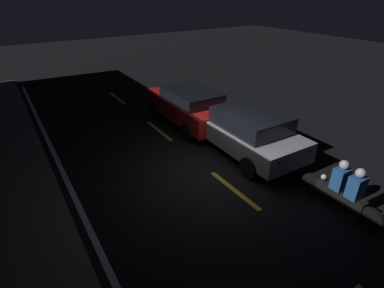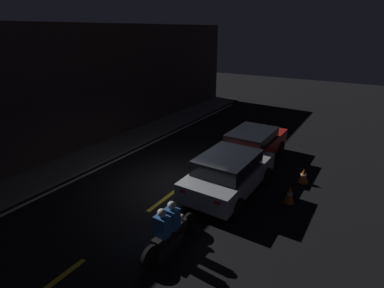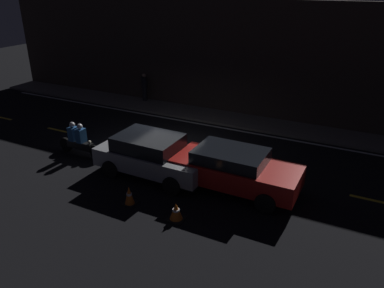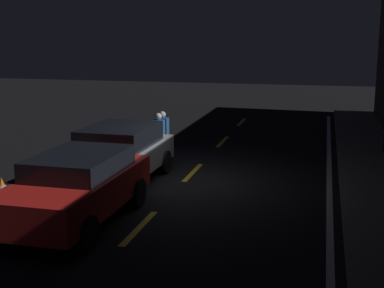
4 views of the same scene
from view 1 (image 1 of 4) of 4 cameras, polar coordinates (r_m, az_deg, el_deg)
The scene contains 11 objects.
ground_plane at distance 8.94m, azimuth 3.92°, elevation -5.50°, with size 56.00×56.00×0.00m, color black.
raised_curb at distance 7.68m, azimuth -28.62°, elevation -15.45°, with size 28.00×1.88×0.11m.
lane_dash_c at distance 8.30m, azimuth 8.03°, elevation -8.63°, with size 2.00×0.14×0.01m.
lane_dash_d at distance 11.56m, azimuth -6.35°, elevation 2.57°, with size 2.00×0.14×0.01m.
lane_dash_e at distance 15.46m, azimuth -14.02°, elevation 8.49°, with size 2.00×0.14×0.01m.
lane_solid_kerb at distance 7.74m, azimuth -19.73°, elevation -13.38°, with size 25.20×0.14×0.01m.
hatchback_silver at distance 9.80m, azimuth 10.36°, elevation 2.49°, with size 4.11×2.03×1.47m.
taxi_red at distance 11.83m, azimuth -0.55°, elevation 7.39°, with size 4.20×1.93×1.42m.
motorcycle at distance 7.99m, azimuth 27.01°, elevation -7.83°, with size 2.19×0.38×1.37m.
traffic_cone_near at distance 11.60m, azimuth 16.30°, elevation 3.31°, with size 0.40×0.40×0.63m.
traffic_cone_mid at distance 12.72m, azimuth 10.85°, elevation 5.94°, with size 0.50×0.50×0.55m.
Camera 1 is at (-5.95, 4.53, 4.89)m, focal length 28.00 mm.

